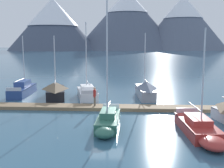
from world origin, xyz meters
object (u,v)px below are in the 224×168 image
Objects in this scene: sailboat_second_berth at (56,90)px; sailboat_far_berth at (145,89)px; sailboat_mid_dock_port at (87,92)px; person_on_dock at (95,95)px; sailboat_outer_slip at (200,129)px; sailboat_mid_dock_starboard at (108,121)px; sailboat_nearest_berth at (24,89)px.

sailboat_second_berth is 9.81m from sailboat_far_berth.
person_on_dock is at bearing -74.05° from sailboat_mid_dock_port.
sailboat_second_berth is 17.52m from sailboat_outer_slip.
sailboat_mid_dock_starboard is 5.19× the size of person_on_dock.
sailboat_mid_dock_starboard is at bearing -73.87° from person_on_dock.
sailboat_far_berth reaches higher than person_on_dock.
sailboat_mid_dock_starboard is (10.72, -12.39, -0.12)m from sailboat_nearest_berth.
sailboat_mid_dock_starboard is at bearing -58.67° from sailboat_second_berth.
sailboat_nearest_berth is 21.65m from sailboat_outer_slip.
sailboat_mid_dock_port is 0.93× the size of sailboat_mid_dock_starboard.
sailboat_nearest_berth is at bearing 169.88° from sailboat_mid_dock_port.
sailboat_mid_dock_starboard is at bearing 167.46° from sailboat_outer_slip.
sailboat_second_berth is 3.43m from sailboat_mid_dock_port.
person_on_dock is at bearing 137.70° from sailboat_outer_slip.
person_on_dock is (-7.64, 6.95, 0.79)m from sailboat_outer_slip.
person_on_dock is (9.10, -6.77, 0.62)m from sailboat_nearest_berth.
sailboat_outer_slip is (2.84, -13.06, -0.39)m from sailboat_far_berth.
sailboat_nearest_berth is 4.42m from sailboat_second_berth.
sailboat_mid_dock_port is at bearing 126.60° from sailboat_outer_slip.
sailboat_second_berth is at bearing -20.66° from sailboat_nearest_berth.
sailboat_mid_dock_port reaches higher than sailboat_second_berth.
sailboat_far_berth reaches higher than sailboat_second_berth.
sailboat_second_berth reaches higher than person_on_dock.
sailboat_mid_dock_port reaches higher than sailboat_outer_slip.
person_on_dock is at bearing -128.15° from sailboat_far_berth.
sailboat_outer_slip reaches higher than person_on_dock.
sailboat_nearest_berth is at bearing 130.88° from sailboat_mid_dock_starboard.
sailboat_far_berth is 1.08× the size of sailboat_outer_slip.
sailboat_second_berth is 7.21m from person_on_dock.
person_on_dock is at bearing 106.13° from sailboat_mid_dock_starboard.
sailboat_outer_slip is at bearing -53.40° from sailboat_mid_dock_port.
person_on_dock is (4.97, -5.21, 0.42)m from sailboat_second_berth.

